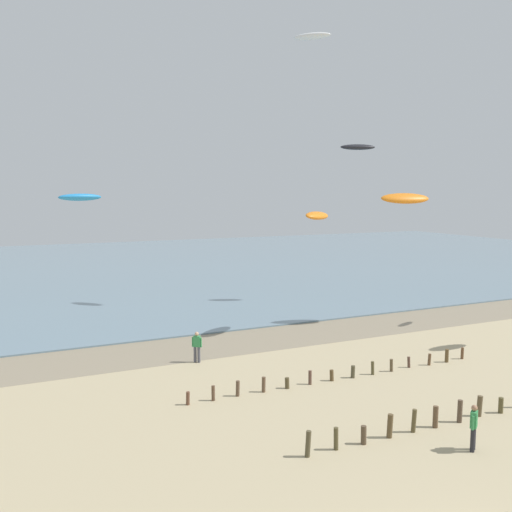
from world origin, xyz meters
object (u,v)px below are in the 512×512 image
Objects in this scene: kite_aloft_0 at (405,198)px; kite_aloft_8 at (317,216)px; kite_aloft_7 at (80,197)px; person_left_flank at (197,346)px; person_mid_beach at (474,426)px; kite_aloft_1 at (312,36)px; kite_aloft_4 at (358,147)px.

kite_aloft_0 is 7.03m from kite_aloft_8.
person_left_flank is at bearing 6.39° from kite_aloft_7.
kite_aloft_0 is at bearing 9.11° from person_left_flank.
person_mid_beach is at bearing -136.43° from kite_aloft_8.
kite_aloft_0 is at bearing -0.77° from kite_aloft_7.
kite_aloft_8 is at bearing 108.24° from kite_aloft_1.
kite_aloft_1 is at bearing 20.71° from kite_aloft_7.
kite_aloft_4 reaches higher than kite_aloft_8.
kite_aloft_4 is (17.97, 10.74, 12.06)m from person_left_flank.
kite_aloft_1 reaches higher than kite_aloft_4.
kite_aloft_0 is at bearing -36.04° from kite_aloft_8.
kite_aloft_1 reaches higher than person_left_flank.
kite_aloft_4 is at bearing 30.85° from person_left_flank.
kite_aloft_0 is (16.27, 2.61, 7.92)m from person_left_flank.
person_mid_beach and person_left_flank have the same top height.
kite_aloft_7 is (-22.45, -4.75, 0.22)m from kite_aloft_0.
kite_aloft_4 is 1.47× the size of kite_aloft_7.
kite_aloft_8 is (-8.65, -7.86, -5.22)m from kite_aloft_4.
kite_aloft_4 reaches higher than kite_aloft_7.
kite_aloft_4 is 1.01× the size of kite_aloft_8.
person_mid_beach is 18.89m from kite_aloft_8.
kite_aloft_1 reaches higher than kite_aloft_7.
kite_aloft_1 is (8.09, 25.22, 20.46)m from person_mid_beach.
kite_aloft_0 is 22.95m from kite_aloft_7.
kite_aloft_1 is at bearing 28.23° from kite_aloft_8.
person_left_flank is at bearing 163.28° from kite_aloft_8.
kite_aloft_8 is (15.51, 5.02, -1.30)m from kite_aloft_7.
person_mid_beach is at bearing 70.18° from kite_aloft_0.
kite_aloft_4 reaches higher than kite_aloft_0.
kite_aloft_0 is at bearing 154.14° from kite_aloft_1.
kite_aloft_1 is 1.04× the size of kite_aloft_8.
kite_aloft_7 is at bearing -160.89° from person_left_flank.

